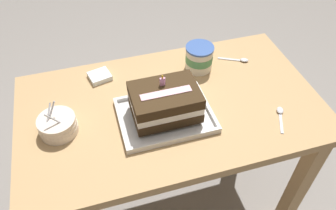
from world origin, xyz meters
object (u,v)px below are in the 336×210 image
ice_cream_tub (199,58)px  serving_spoon_by_bowls (241,60)px  foil_tray (165,116)px  bowl_stack (58,125)px  napkin_pile (100,76)px  birthday_cake (165,102)px  serving_spoon_near_tray (280,113)px

ice_cream_tub → serving_spoon_by_bowls: ice_cream_tub is taller
foil_tray → bowl_stack: bowl_stack is taller
ice_cream_tub → napkin_pile: 0.41m
serving_spoon_by_bowls → bowl_stack: bearing=-166.8°
bowl_stack → ice_cream_tub: 0.60m
birthday_cake → bowl_stack: 0.37m
foil_tray → birthday_cake: (0.00, -0.00, 0.07)m
serving_spoon_near_tray → napkin_pile: (-0.59, 0.38, 0.01)m
serving_spoon_near_tray → napkin_pile: size_ratio=1.23×
bowl_stack → napkin_pile: bowl_stack is taller
serving_spoon_near_tray → serving_spoon_by_bowls: 0.32m
birthday_cake → foil_tray: bearing=90.0°
ice_cream_tub → serving_spoon_near_tray: (0.19, -0.33, -0.05)m
bowl_stack → serving_spoon_by_bowls: size_ratio=1.07×
serving_spoon_near_tray → napkin_pile: bearing=147.4°
bowl_stack → serving_spoon_near_tray: (0.77, -0.14, -0.03)m
ice_cream_tub → serving_spoon_near_tray: bearing=-59.6°
serving_spoon_by_bowls → napkin_pile: (-0.59, 0.06, 0.01)m
birthday_cake → serving_spoon_by_bowls: (0.40, 0.22, -0.07)m
foil_tray → birthday_cake: bearing=-90.0°
serving_spoon_near_tray → serving_spoon_by_bowls: size_ratio=0.96×
ice_cream_tub → serving_spoon_near_tray: size_ratio=0.96×
ice_cream_tub → napkin_pile: size_ratio=1.18×
foil_tray → ice_cream_tub: ice_cream_tub is taller
birthday_cake → serving_spoon_by_bowls: 0.46m
foil_tray → napkin_pile: bearing=124.7°
bowl_stack → serving_spoon_by_bowls: (0.76, 0.18, -0.03)m
foil_tray → ice_cream_tub: 0.31m
foil_tray → serving_spoon_by_bowls: foil_tray is taller
birthday_cake → bowl_stack: bearing=173.5°
foil_tray → napkin_pile: 0.34m
foil_tray → serving_spoon_near_tray: bearing=-14.3°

